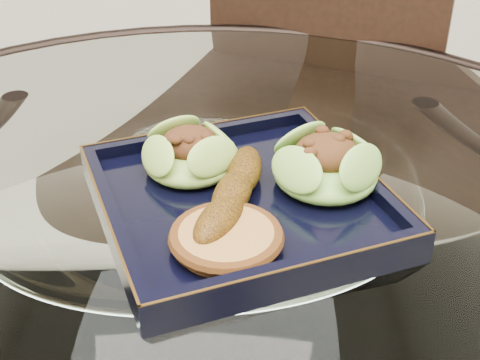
{
  "coord_description": "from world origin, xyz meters",
  "views": [
    {
      "loc": [
        0.06,
        -0.55,
        1.15
      ],
      "look_at": [
        0.04,
        0.01,
        0.8
      ],
      "focal_mm": 50.0,
      "sensor_mm": 36.0,
      "label": 1
    }
  ],
  "objects": [
    {
      "name": "roasted_plantain",
      "position": [
        0.03,
        -0.01,
        0.8
      ],
      "size": [
        0.07,
        0.17,
        0.03
      ],
      "primitive_type": "ellipsoid",
      "rotation": [
        0.0,
        0.0,
        1.34
      ],
      "color": "#683F0A",
      "rests_on": "navy_plate"
    },
    {
      "name": "dining_chair",
      "position": [
        0.12,
        0.42,
        0.54
      ],
      "size": [
        0.53,
        0.53,
        0.97
      ],
      "rotation": [
        0.0,
        0.0,
        -0.33
      ],
      "color": "black",
      "rests_on": "ground"
    },
    {
      "name": "lettuce_wrap_left",
      "position": [
        -0.01,
        0.05,
        0.8
      ],
      "size": [
        0.12,
        0.12,
        0.03
      ],
      "primitive_type": "ellipsoid",
      "rotation": [
        0.0,
        0.0,
        0.23
      ],
      "color": "olive",
      "rests_on": "navy_plate"
    },
    {
      "name": "navy_plate",
      "position": [
        0.04,
        0.01,
        0.77
      ],
      "size": [
        0.35,
        0.35,
        0.02
      ],
      "primitive_type": "cube",
      "rotation": [
        0.0,
        0.0,
        0.4
      ],
      "color": "black",
      "rests_on": "dining_table"
    },
    {
      "name": "dining_table",
      "position": [
        -0.0,
        -0.0,
        0.6
      ],
      "size": [
        1.13,
        1.13,
        0.77
      ],
      "color": "white",
      "rests_on": "ground"
    },
    {
      "name": "lettuce_wrap_right",
      "position": [
        0.13,
        0.03,
        0.8
      ],
      "size": [
        0.14,
        0.14,
        0.04
      ],
      "primitive_type": "ellipsoid",
      "rotation": [
        0.0,
        0.0,
        0.34
      ],
      "color": "#55942B",
      "rests_on": "navy_plate"
    },
    {
      "name": "crumb_patty",
      "position": [
        0.03,
        -0.08,
        0.79
      ],
      "size": [
        0.09,
        0.09,
        0.02
      ],
      "primitive_type": "cylinder",
      "rotation": [
        0.0,
        0.0,
        0.01
      ],
      "color": "#AA7538",
      "rests_on": "navy_plate"
    }
  ]
}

